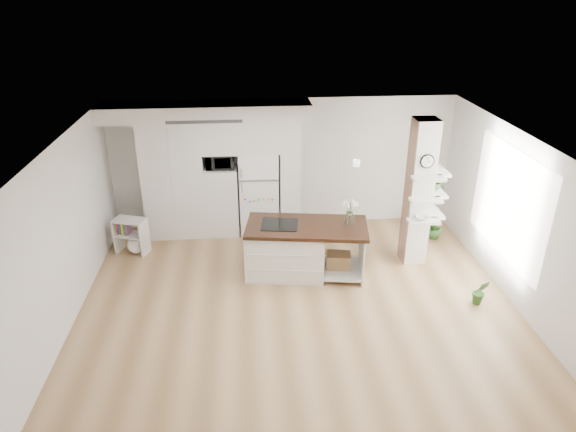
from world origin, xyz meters
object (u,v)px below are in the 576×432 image
kitchen_island (293,248)px  floor_plant_a (480,292)px  bookshelf (133,238)px  refrigerator (259,191)px

kitchen_island → floor_plant_a: (2.94, -1.24, -0.27)m
bookshelf → refrigerator: bearing=36.8°
refrigerator → bookshelf: bearing=-162.3°
bookshelf → floor_plant_a: 6.33m
floor_plant_a → bookshelf: bearing=159.4°
bookshelf → floor_plant_a: size_ratio=1.55×
refrigerator → floor_plant_a: (3.47, -3.00, -0.65)m
kitchen_island → bookshelf: kitchen_island is taller
refrigerator → kitchen_island: bearing=-73.1°
kitchen_island → bookshelf: size_ratio=3.16×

